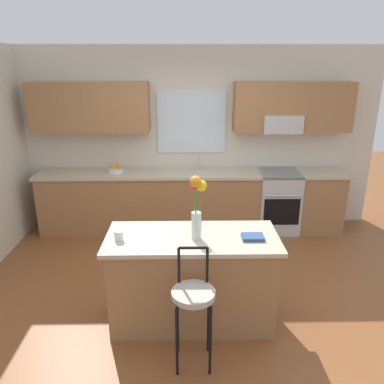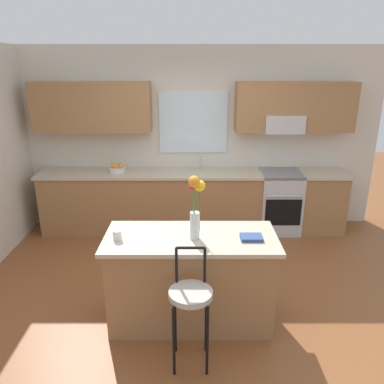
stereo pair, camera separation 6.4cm
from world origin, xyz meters
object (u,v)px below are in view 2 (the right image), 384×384
kitchen_island (191,279)px  cookbook (251,237)px  oven_range (279,201)px  mug_ceramic (117,235)px  fruit_bowl_oranges (117,169)px  flower_vase (195,204)px  bar_stool_near (190,299)px

kitchen_island → cookbook: size_ratio=8.09×
oven_range → kitchen_island: 2.54m
mug_ceramic → kitchen_island: bearing=5.8°
fruit_bowl_oranges → kitchen_island: bearing=-63.4°
oven_range → kitchen_island: size_ratio=0.57×
mug_ceramic → cookbook: bearing=0.4°
oven_range → fruit_bowl_oranges: bearing=179.4°
kitchen_island → fruit_bowl_oranges: size_ratio=6.74×
kitchen_island → oven_range: bearing=58.4°
oven_range → flower_vase: 2.68m
bar_stool_near → cookbook: (0.56, 0.51, 0.30)m
mug_ceramic → cookbook: (1.23, 0.01, -0.03)m
flower_vase → bar_stool_near: bearing=-94.7°
kitchen_island → fruit_bowl_oranges: (-1.09, 2.19, 0.50)m
oven_range → cookbook: 2.40m
oven_range → fruit_bowl_oranges: fruit_bowl_oranges is taller
flower_vase → mug_ceramic: (-0.71, -0.02, -0.30)m
oven_range → bar_stool_near: bearing=-116.0°
kitchen_island → flower_vase: bearing=-49.3°
bar_stool_near → fruit_bowl_oranges: size_ratio=4.34×
kitchen_island → cookbook: bearing=-6.1°
oven_range → fruit_bowl_oranges: (-2.43, 0.02, 0.50)m
bar_stool_near → flower_vase: (0.04, 0.52, 0.63)m
cookbook → fruit_bowl_oranges: size_ratio=0.83×
bar_stool_near → mug_ceramic: bearing=143.1°
flower_vase → fruit_bowl_oranges: flower_vase is taller
oven_range → flower_vase: flower_vase is taller
mug_ceramic → fruit_bowl_oranges: size_ratio=0.37×
oven_range → fruit_bowl_oranges: size_ratio=3.83×
kitchen_island → bar_stool_near: bar_stool_near is taller
mug_ceramic → fruit_bowl_oranges: 2.29m
bar_stool_near → flower_vase: bearing=85.3°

